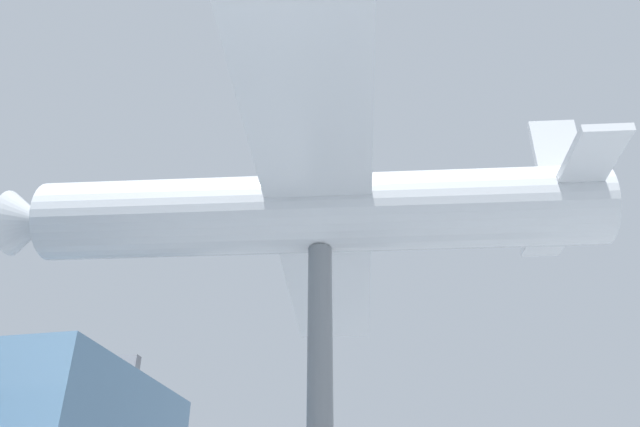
% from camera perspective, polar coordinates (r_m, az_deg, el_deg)
% --- Properties ---
extents(suspended_airplane, '(17.20, 14.33, 3.32)m').
position_cam_1_polar(suspended_airplane, '(14.55, -0.60, 0.02)').
color(suspended_airplane, '#B2B7BC').
rests_on(suspended_airplane, support_pylon_central).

